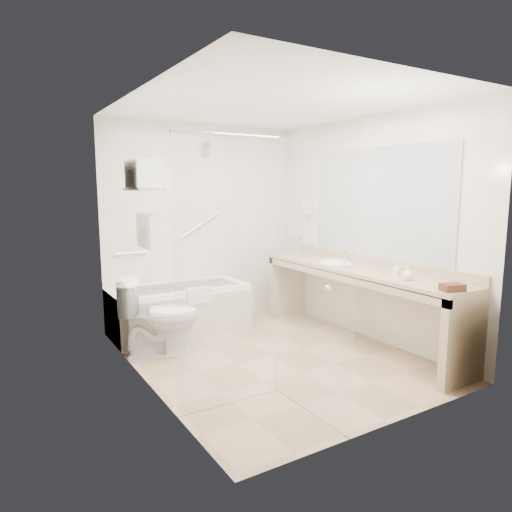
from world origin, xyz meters
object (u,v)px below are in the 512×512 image
bathtub (180,309)px  toilet (160,317)px  amenity_basket (452,287)px  water_bottle_left (306,253)px  vanity_counter (357,286)px

bathtub → toilet: size_ratio=1.99×
amenity_basket → water_bottle_left: (-0.04, 1.96, 0.05)m
vanity_counter → water_bottle_left: (-0.15, 0.71, 0.29)m
toilet → amenity_basket: (1.86, -2.06, 0.49)m
vanity_counter → amenity_basket: bearing=-95.2°
vanity_counter → toilet: bearing=157.8°
vanity_counter → amenity_basket: 1.28m
bathtub → amenity_basket: bearing=-61.9°
toilet → water_bottle_left: bearing=-71.4°
amenity_basket → water_bottle_left: water_bottle_left is taller
vanity_counter → amenity_basket: vanity_counter is taller
vanity_counter → amenity_basket: (-0.11, -1.25, 0.24)m
bathtub → water_bottle_left: 1.66m
vanity_counter → toilet: (-1.97, 0.81, -0.25)m
water_bottle_left → toilet: bearing=177.1°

